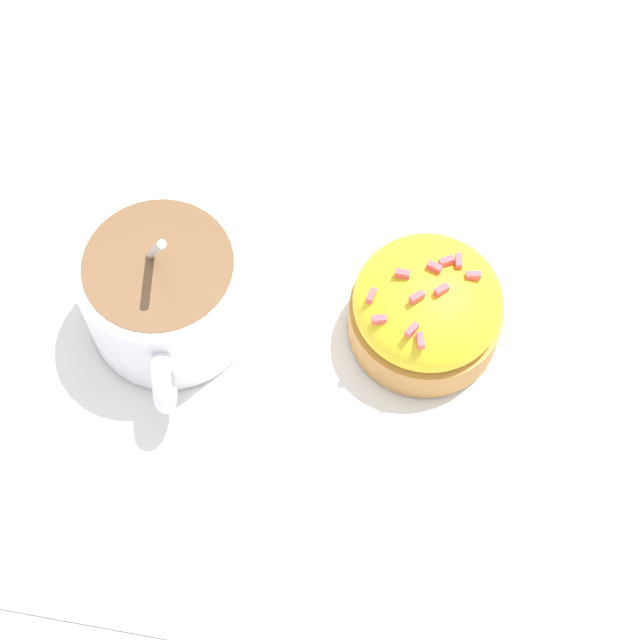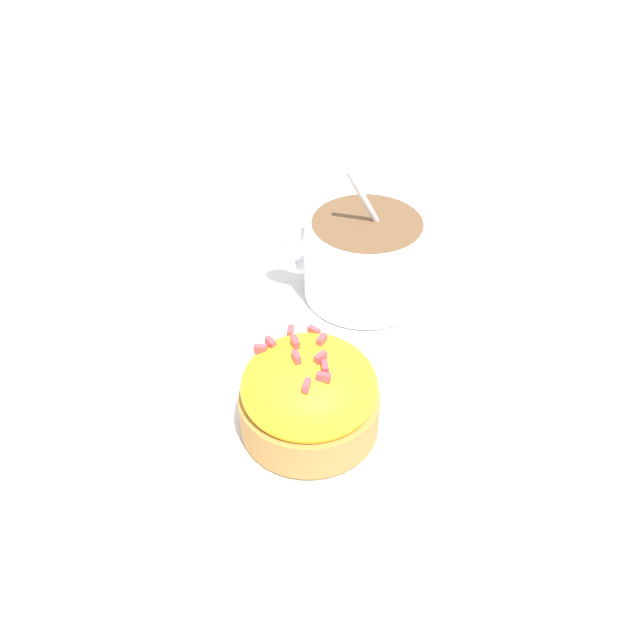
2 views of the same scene
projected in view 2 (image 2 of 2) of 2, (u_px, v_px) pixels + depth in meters
ground_plane at (341, 356)px, 0.46m from camera, size 3.00×3.00×0.00m
paper_napkin at (342, 355)px, 0.46m from camera, size 0.35×0.35×0.00m
coffee_cup at (364, 255)px, 0.49m from camera, size 0.08×0.10×0.10m
frosted_pastry at (309, 395)px, 0.40m from camera, size 0.08×0.08×0.06m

